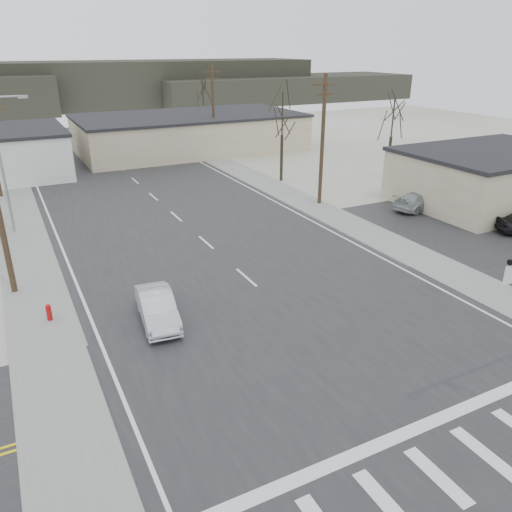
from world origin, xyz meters
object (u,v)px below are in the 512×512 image
at_px(sedan_crossing, 157,308).
at_px(fire_hydrant, 49,312).
at_px(car_parked_silver, 420,201).
at_px(car_far_b, 48,141).
at_px(car_far_a, 125,138).

bearing_deg(sedan_crossing, fire_hydrant, 158.47).
distance_m(fire_hydrant, car_parked_silver, 28.17).
bearing_deg(car_parked_silver, sedan_crossing, 101.21).
xyz_separation_m(car_far_b, car_parked_silver, (22.83, -40.79, -0.07)).
xyz_separation_m(fire_hydrant, car_far_b, (4.89, 45.79, 0.34)).
bearing_deg(car_far_a, sedan_crossing, 66.70).
height_order(fire_hydrant, car_far_b, car_far_b).
relative_size(sedan_crossing, car_parked_silver, 0.90).
relative_size(fire_hydrant, car_far_a, 0.18).
xyz_separation_m(sedan_crossing, car_parked_silver, (23.25, 7.39, -0.03)).
distance_m(car_far_a, car_far_b, 9.36).
xyz_separation_m(fire_hydrant, car_far_a, (14.05, 43.84, 0.29)).
height_order(car_far_a, car_parked_silver, car_far_a).
distance_m(car_far_b, car_parked_silver, 46.74).
distance_m(car_far_a, car_parked_silver, 41.18).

